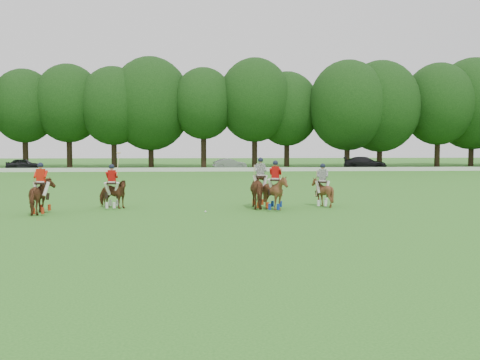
{
  "coord_description": "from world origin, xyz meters",
  "views": [
    {
      "loc": [
        0.83,
        -21.56,
        3.21
      ],
      "look_at": [
        2.26,
        4.2,
        1.4
      ],
      "focal_mm": 40.0,
      "sensor_mm": 36.0,
      "label": 1
    }
  ],
  "objects": [
    {
      "name": "car_mid",
      "position": [
        3.15,
        42.5,
        0.65
      ],
      "size": [
        4.14,
        2.14,
        1.3
      ],
      "primitive_type": "imported",
      "rotation": [
        0.0,
        0.0,
        1.77
      ],
      "color": "gray",
      "rests_on": "ground"
    },
    {
      "name": "polo_stripe_b",
      "position": [
        6.46,
        4.91,
        0.76
      ],
      "size": [
        1.43,
        1.54,
        2.16
      ],
      "color": "#4F2D15",
      "rests_on": "ground"
    },
    {
      "name": "polo_red_c",
      "position": [
        3.92,
        3.64,
        0.85
      ],
      "size": [
        1.63,
        1.76,
        2.36
      ],
      "color": "#4F2D15",
      "rests_on": "ground"
    },
    {
      "name": "ground",
      "position": [
        0.0,
        0.0,
        0.0
      ],
      "size": [
        180.0,
        180.0,
        0.0
      ],
      "primitive_type": "plane",
      "color": "#2C7120",
      "rests_on": "ground"
    },
    {
      "name": "car_left",
      "position": [
        -21.09,
        42.5,
        0.67
      ],
      "size": [
        4.15,
        2.18,
        1.35
      ],
      "primitive_type": "imported",
      "rotation": [
        0.0,
        0.0,
        1.72
      ],
      "color": "black",
      "rests_on": "ground"
    },
    {
      "name": "polo_red_b",
      "position": [
        -3.96,
        4.63,
        0.76
      ],
      "size": [
        1.45,
        1.25,
        2.7
      ],
      "color": "#4F2D15",
      "rests_on": "ground"
    },
    {
      "name": "polo_red_a",
      "position": [
        -6.76,
        2.77,
        0.84
      ],
      "size": [
        1.2,
        1.94,
        2.31
      ],
      "color": "#4F2D15",
      "rests_on": "ground"
    },
    {
      "name": "boundary_rail",
      "position": [
        0.0,
        38.0,
        0.22
      ],
      "size": [
        120.0,
        0.1,
        0.44
      ],
      "primitive_type": "cube",
      "color": "white",
      "rests_on": "ground"
    },
    {
      "name": "polo_ball",
      "position": [
        0.6,
        2.84,
        0.04
      ],
      "size": [
        0.09,
        0.09,
        0.09
      ],
      "primitive_type": "sphere",
      "color": "white",
      "rests_on": "ground"
    },
    {
      "name": "polo_stripe_a",
      "position": [
        3.28,
        4.4,
        0.92
      ],
      "size": [
        1.35,
        2.2,
        2.48
      ],
      "color": "#4F2D15",
      "rests_on": "ground"
    },
    {
      "name": "tree_line",
      "position": [
        0.26,
        48.05,
        8.23
      ],
      "size": [
        117.98,
        14.32,
        14.75
      ],
      "color": "black",
      "rests_on": "ground"
    },
    {
      "name": "car_right",
      "position": [
        19.65,
        42.5,
        0.75
      ],
      "size": [
        5.51,
        3.2,
        1.5
      ],
      "primitive_type": "imported",
      "rotation": [
        0.0,
        0.0,
        1.35
      ],
      "color": "black",
      "rests_on": "ground"
    }
  ]
}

